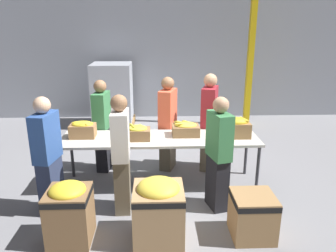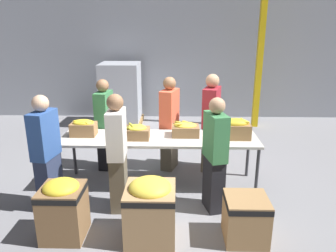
{
  "view_description": "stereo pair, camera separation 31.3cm",
  "coord_description": "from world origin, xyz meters",
  "px_view_note": "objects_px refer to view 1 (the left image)",
  "views": [
    {
      "loc": [
        -0.05,
        -4.85,
        2.52
      ],
      "look_at": [
        0.13,
        0.17,
        0.95
      ],
      "focal_mm": 35.0,
      "sensor_mm": 36.0,
      "label": 1
    },
    {
      "loc": [
        0.26,
        -4.86,
        2.52
      ],
      "look_at": [
        0.13,
        0.17,
        0.95
      ],
      "focal_mm": 35.0,
      "sensor_mm": 36.0,
      "label": 2
    }
  ],
  "objects_px": {
    "banana_box_3": "(235,127)",
    "donation_bin_1": "(159,208)",
    "volunteer_0": "(209,123)",
    "donation_bin_2": "(253,214)",
    "donation_bin_0": "(69,210)",
    "volunteer_3": "(48,157)",
    "volunteer_2": "(218,155)",
    "banana_box_0": "(83,129)",
    "pallet_stack_0": "(113,95)",
    "support_pillar": "(251,46)",
    "volunteer_4": "(102,126)",
    "banana_box_2": "(186,129)",
    "banana_box_1": "(137,132)",
    "volunteer_1": "(121,155)",
    "sorting_table": "(160,140)",
    "volunteer_5": "(168,124)"
  },
  "relations": [
    {
      "from": "banana_box_3",
      "to": "donation_bin_1",
      "type": "height_order",
      "value": "banana_box_3"
    },
    {
      "from": "volunteer_0",
      "to": "donation_bin_2",
      "type": "relative_size",
      "value": 3.1
    },
    {
      "from": "donation_bin_0",
      "to": "volunteer_3",
      "type": "bearing_deg",
      "value": 121.98
    },
    {
      "from": "volunteer_0",
      "to": "volunteer_2",
      "type": "xyz_separation_m",
      "value": [
        -0.07,
        -1.33,
        -0.05
      ]
    },
    {
      "from": "banana_box_0",
      "to": "donation_bin_0",
      "type": "relative_size",
      "value": 0.52
    },
    {
      "from": "pallet_stack_0",
      "to": "support_pillar",
      "type": "bearing_deg",
      "value": -1.57
    },
    {
      "from": "volunteer_4",
      "to": "pallet_stack_0",
      "type": "relative_size",
      "value": 1.02
    },
    {
      "from": "banana_box_2",
      "to": "banana_box_1",
      "type": "bearing_deg",
      "value": -167.8
    },
    {
      "from": "volunteer_1",
      "to": "pallet_stack_0",
      "type": "relative_size",
      "value": 1.05
    },
    {
      "from": "sorting_table",
      "to": "volunteer_2",
      "type": "xyz_separation_m",
      "value": [
        0.79,
        -0.72,
        0.04
      ]
    },
    {
      "from": "volunteer_4",
      "to": "donation_bin_2",
      "type": "relative_size",
      "value": 2.92
    },
    {
      "from": "banana_box_2",
      "to": "volunteer_3",
      "type": "bearing_deg",
      "value": -156.13
    },
    {
      "from": "banana_box_1",
      "to": "volunteer_3",
      "type": "height_order",
      "value": "volunteer_3"
    },
    {
      "from": "volunteer_4",
      "to": "donation_bin_1",
      "type": "xyz_separation_m",
      "value": [
        0.96,
        -2.04,
        -0.39
      ]
    },
    {
      "from": "banana_box_2",
      "to": "banana_box_3",
      "type": "height_order",
      "value": "banana_box_3"
    },
    {
      "from": "pallet_stack_0",
      "to": "banana_box_0",
      "type": "bearing_deg",
      "value": -90.89
    },
    {
      "from": "banana_box_0",
      "to": "sorting_table",
      "type": "bearing_deg",
      "value": -2.99
    },
    {
      "from": "volunteer_0",
      "to": "volunteer_1",
      "type": "relative_size",
      "value": 1.04
    },
    {
      "from": "banana_box_3",
      "to": "donation_bin_0",
      "type": "bearing_deg",
      "value": -148.26
    },
    {
      "from": "banana_box_3",
      "to": "volunteer_0",
      "type": "height_order",
      "value": "volunteer_0"
    },
    {
      "from": "volunteer_5",
      "to": "donation_bin_2",
      "type": "distance_m",
      "value": 2.33
    },
    {
      "from": "sorting_table",
      "to": "donation_bin_1",
      "type": "height_order",
      "value": "sorting_table"
    },
    {
      "from": "volunteer_4",
      "to": "support_pillar",
      "type": "distance_m",
      "value": 4.35
    },
    {
      "from": "volunteer_1",
      "to": "volunteer_3",
      "type": "distance_m",
      "value": 0.98
    },
    {
      "from": "banana_box_0",
      "to": "banana_box_2",
      "type": "height_order",
      "value": "banana_box_0"
    },
    {
      "from": "banana_box_0",
      "to": "donation_bin_2",
      "type": "relative_size",
      "value": 0.71
    },
    {
      "from": "volunteer_3",
      "to": "donation_bin_2",
      "type": "distance_m",
      "value": 2.75
    },
    {
      "from": "volunteer_0",
      "to": "donation_bin_0",
      "type": "bearing_deg",
      "value": -26.74
    },
    {
      "from": "volunteer_0",
      "to": "volunteer_1",
      "type": "xyz_separation_m",
      "value": [
        -1.4,
        -1.35,
        -0.03
      ]
    },
    {
      "from": "support_pillar",
      "to": "pallet_stack_0",
      "type": "xyz_separation_m",
      "value": [
        -3.43,
        0.09,
        -1.22
      ]
    },
    {
      "from": "banana_box_0",
      "to": "volunteer_1",
      "type": "distance_m",
      "value": 1.06
    },
    {
      "from": "banana_box_1",
      "to": "pallet_stack_0",
      "type": "bearing_deg",
      "value": 103.35
    },
    {
      "from": "banana_box_2",
      "to": "banana_box_3",
      "type": "xyz_separation_m",
      "value": [
        0.77,
        -0.1,
        0.05
      ]
    },
    {
      "from": "volunteer_2",
      "to": "pallet_stack_0",
      "type": "relative_size",
      "value": 1.02
    },
    {
      "from": "banana_box_0",
      "to": "pallet_stack_0",
      "type": "distance_m",
      "value": 3.28
    },
    {
      "from": "volunteer_0",
      "to": "support_pillar",
      "type": "xyz_separation_m",
      "value": [
        1.41,
        2.64,
        1.14
      ]
    },
    {
      "from": "volunteer_2",
      "to": "support_pillar",
      "type": "distance_m",
      "value": 4.4
    },
    {
      "from": "volunteer_2",
      "to": "support_pillar",
      "type": "bearing_deg",
      "value": -34.85
    },
    {
      "from": "banana_box_2",
      "to": "pallet_stack_0",
      "type": "relative_size",
      "value": 0.27
    },
    {
      "from": "volunteer_4",
      "to": "banana_box_3",
      "type": "bearing_deg",
      "value": 81.17
    },
    {
      "from": "volunteer_3",
      "to": "banana_box_0",
      "type": "bearing_deg",
      "value": -10.34
    },
    {
      "from": "volunteer_4",
      "to": "volunteer_1",
      "type": "bearing_deg",
      "value": 26.04
    },
    {
      "from": "sorting_table",
      "to": "donation_bin_2",
      "type": "height_order",
      "value": "sorting_table"
    },
    {
      "from": "banana_box_1",
      "to": "volunteer_4",
      "type": "xyz_separation_m",
      "value": [
        -0.65,
        0.7,
        -0.12
      ]
    },
    {
      "from": "volunteer_4",
      "to": "donation_bin_0",
      "type": "xyz_separation_m",
      "value": [
        -0.1,
        -2.04,
        -0.4
      ]
    },
    {
      "from": "banana_box_0",
      "to": "donation_bin_1",
      "type": "height_order",
      "value": "banana_box_0"
    },
    {
      "from": "support_pillar",
      "to": "volunteer_0",
      "type": "bearing_deg",
      "value": -118.13
    },
    {
      "from": "banana_box_3",
      "to": "support_pillar",
      "type": "distance_m",
      "value": 3.58
    },
    {
      "from": "volunteer_3",
      "to": "pallet_stack_0",
      "type": "distance_m",
      "value": 4.1
    },
    {
      "from": "volunteer_4",
      "to": "volunteer_5",
      "type": "height_order",
      "value": "volunteer_5"
    }
  ]
}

